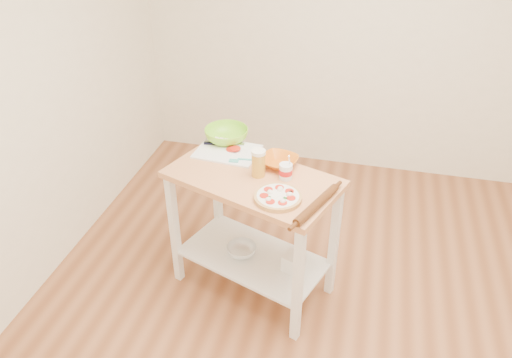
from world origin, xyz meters
The scene contains 13 objects.
room_shell centered at (0.00, 0.00, 1.35)m, with size 4.04×4.54×2.74m.
prep_island centered at (-0.56, 0.42, 0.64)m, with size 1.16×0.88×0.90m.
pizza centered at (-0.36, 0.22, 0.92)m, with size 0.27×0.27×0.04m.
cutting_board centered at (-0.80, 0.67, 0.91)m, with size 0.42×0.33×0.04m.
spatula centered at (-0.68, 0.56, 0.92)m, with size 0.15×0.06×0.01m.
knife centered at (-0.88, 0.73, 0.92)m, with size 0.27×0.07×0.01m.
orange_bowl centered at (-0.43, 0.58, 0.93)m, with size 0.23×0.23×0.06m, color #D06613.
green_bowl centered at (-0.84, 0.81, 0.95)m, with size 0.29×0.29×0.09m, color #84D527.
beer_pint centered at (-0.53, 0.44, 0.99)m, with size 0.09×0.09×0.17m.
yogurt_tub centered at (-0.36, 0.44, 0.95)m, with size 0.08×0.08×0.17m.
rolling_pin centered at (-0.14, 0.18, 0.92)m, with size 0.05×0.05×0.42m, color #572E14.
shelf_glass_bowl centered at (-0.64, 0.42, 0.29)m, with size 0.20×0.20×0.06m, color silver.
shelf_bin centered at (-0.28, 0.35, 0.32)m, with size 0.12×0.12×0.12m, color white.
Camera 1 is at (0.07, -2.06, 2.53)m, focal length 35.00 mm.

